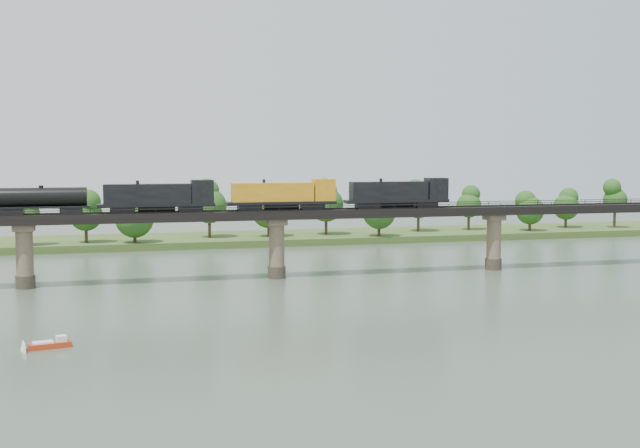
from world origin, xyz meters
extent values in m
plane|color=#384838|center=(0.00, 0.00, 0.00)|extent=(400.00, 400.00, 0.00)
cube|color=#355020|center=(0.00, 85.00, 0.80)|extent=(300.00, 24.00, 1.60)
cylinder|color=#473A2D|center=(-40.00, 30.00, 1.00)|extent=(3.00, 3.00, 2.00)
cylinder|color=#816854|center=(-40.00, 30.00, 5.50)|extent=(2.60, 2.60, 9.00)
cube|color=#816854|center=(-40.00, 30.00, 9.50)|extent=(3.20, 3.20, 1.00)
cylinder|color=#473A2D|center=(0.00, 30.00, 1.00)|extent=(3.00, 3.00, 2.00)
cylinder|color=#816854|center=(0.00, 30.00, 5.50)|extent=(2.60, 2.60, 9.00)
cube|color=#816854|center=(0.00, 30.00, 9.50)|extent=(3.20, 3.20, 1.00)
cylinder|color=#473A2D|center=(40.00, 30.00, 1.00)|extent=(3.00, 3.00, 2.00)
cylinder|color=#816854|center=(40.00, 30.00, 5.50)|extent=(2.60, 2.60, 9.00)
cube|color=#816854|center=(40.00, 30.00, 9.50)|extent=(3.20, 3.20, 1.00)
cube|color=black|center=(0.00, 30.00, 10.75)|extent=(220.00, 5.00, 1.50)
cube|color=black|center=(0.00, 29.25, 11.58)|extent=(220.00, 0.12, 0.16)
cube|color=black|center=(0.00, 30.75, 11.58)|extent=(220.00, 0.12, 0.16)
cube|color=black|center=(0.00, 27.60, 12.20)|extent=(220.00, 0.10, 0.10)
cube|color=black|center=(0.00, 32.40, 12.20)|extent=(220.00, 0.10, 0.10)
cube|color=black|center=(0.00, 27.60, 11.85)|extent=(0.08, 0.08, 0.70)
cube|color=black|center=(0.00, 32.40, 11.85)|extent=(0.08, 0.08, 0.70)
cylinder|color=#382619|center=(-44.43, 76.31, 3.35)|extent=(0.70, 0.70, 3.51)
sphere|color=#1C4714|center=(-44.43, 76.31, 8.03)|extent=(6.31, 6.31, 6.31)
sphere|color=#1C4714|center=(-44.43, 76.31, 10.96)|extent=(4.73, 4.73, 4.73)
cylinder|color=#382619|center=(-32.24, 78.84, 3.27)|extent=(0.70, 0.70, 3.34)
sphere|color=#1C4714|center=(-32.24, 78.84, 7.73)|extent=(7.18, 7.18, 7.18)
sphere|color=#1C4714|center=(-32.24, 78.84, 10.52)|extent=(5.39, 5.39, 5.39)
cylinder|color=#382619|center=(-22.01, 76.15, 3.01)|extent=(0.70, 0.70, 2.83)
sphere|color=#1C4714|center=(-22.01, 76.15, 6.78)|extent=(8.26, 8.26, 8.26)
sphere|color=#1C4714|center=(-22.01, 76.15, 9.14)|extent=(6.19, 6.19, 6.19)
cylinder|color=#382619|center=(-5.04, 82.68, 3.58)|extent=(0.70, 0.70, 3.96)
sphere|color=#1C4714|center=(-5.04, 82.68, 8.87)|extent=(8.07, 8.07, 8.07)
sphere|color=#1C4714|center=(-5.04, 82.68, 12.17)|extent=(6.05, 6.05, 6.05)
cylinder|color=#382619|center=(8.52, 81.14, 3.23)|extent=(0.70, 0.70, 3.27)
sphere|color=#1C4714|center=(8.52, 81.14, 7.59)|extent=(8.03, 8.03, 8.03)
sphere|color=#1C4714|center=(8.52, 81.14, 10.31)|extent=(6.02, 6.02, 6.02)
cylinder|color=#382619|center=(22.65, 82.31, 3.56)|extent=(0.70, 0.70, 3.92)
sphere|color=#1C4714|center=(22.65, 82.31, 8.79)|extent=(8.29, 8.29, 8.29)
sphere|color=#1C4714|center=(22.65, 82.31, 12.05)|extent=(6.21, 6.21, 6.21)
cylinder|color=#382619|center=(33.59, 75.35, 3.11)|extent=(0.70, 0.70, 3.02)
sphere|color=#1C4714|center=(33.59, 75.35, 7.15)|extent=(7.74, 7.74, 7.74)
sphere|color=#1C4714|center=(33.59, 75.35, 9.67)|extent=(5.80, 5.80, 5.80)
cylinder|color=#382619|center=(46.81, 84.03, 3.50)|extent=(0.70, 0.70, 3.80)
sphere|color=#1C4714|center=(46.81, 84.03, 8.56)|extent=(7.47, 7.47, 7.47)
sphere|color=#1C4714|center=(46.81, 84.03, 11.73)|extent=(5.60, 5.60, 5.60)
cylinder|color=#382619|center=(60.48, 84.26, 3.29)|extent=(0.70, 0.70, 3.38)
sphere|color=#1C4714|center=(60.48, 84.26, 7.80)|extent=(6.23, 6.23, 6.23)
sphere|color=#1C4714|center=(60.48, 84.26, 10.62)|extent=(4.67, 4.67, 4.67)
cylinder|color=#382619|center=(74.35, 78.39, 2.99)|extent=(0.70, 0.70, 2.77)
sphere|color=#1C4714|center=(74.35, 78.39, 6.68)|extent=(7.04, 7.04, 7.04)
sphere|color=#1C4714|center=(74.35, 78.39, 8.99)|extent=(5.28, 5.28, 5.28)
cylinder|color=#382619|center=(87.62, 83.57, 3.07)|extent=(0.70, 0.70, 2.94)
sphere|color=#1C4714|center=(87.62, 83.57, 7.00)|extent=(6.73, 6.73, 6.73)
sphere|color=#1C4714|center=(87.62, 83.57, 9.45)|extent=(5.05, 5.05, 5.05)
cylinder|color=#382619|center=(99.73, 80.10, 3.57)|extent=(0.70, 0.70, 3.94)
sphere|color=#1C4714|center=(99.73, 80.10, 8.83)|extent=(6.17, 6.17, 6.17)
sphere|color=#1C4714|center=(99.73, 80.10, 12.11)|extent=(4.62, 4.62, 4.62)
cube|color=black|center=(26.71, 30.00, 12.04)|extent=(3.91, 2.34, 1.07)
cube|color=black|center=(15.96, 30.00, 12.04)|extent=(3.91, 2.34, 1.07)
cube|color=black|center=(21.33, 30.00, 12.72)|extent=(18.56, 2.93, 0.49)
cube|color=black|center=(19.87, 30.00, 14.53)|extent=(13.68, 2.64, 3.13)
cube|color=black|center=(28.66, 30.00, 14.82)|extent=(3.52, 2.93, 3.71)
cylinder|color=black|center=(21.33, 30.00, 12.18)|extent=(5.86, 1.37, 1.37)
cube|color=black|center=(6.19, 30.00, 12.04)|extent=(3.91, 2.34, 1.07)
cube|color=black|center=(-4.55, 30.00, 12.04)|extent=(3.91, 2.34, 1.07)
cube|color=black|center=(0.82, 30.00, 12.72)|extent=(18.56, 2.93, 0.49)
cube|color=gold|center=(-0.65, 30.00, 14.53)|extent=(13.68, 2.64, 3.13)
cube|color=gold|center=(8.15, 30.00, 14.82)|extent=(3.52, 2.93, 3.71)
cylinder|color=black|center=(0.82, 30.00, 12.18)|extent=(5.86, 1.37, 1.37)
cube|color=black|center=(-14.32, 30.00, 12.04)|extent=(3.91, 2.34, 1.07)
cube|color=black|center=(-25.07, 30.00, 12.04)|extent=(3.91, 2.34, 1.07)
cube|color=black|center=(-19.69, 30.00, 12.72)|extent=(18.56, 2.93, 0.49)
cube|color=black|center=(-21.16, 30.00, 14.53)|extent=(13.68, 2.64, 3.13)
cube|color=black|center=(-12.37, 30.00, 14.82)|extent=(3.52, 2.93, 3.71)
cylinder|color=black|center=(-19.69, 30.00, 12.18)|extent=(5.86, 1.37, 1.37)
cube|color=black|center=(-32.88, 30.00, 12.04)|extent=(3.42, 2.15, 1.07)
cube|color=black|center=(-41.67, 30.00, 12.04)|extent=(3.42, 2.15, 1.07)
cube|color=black|center=(-37.28, 30.00, 12.67)|extent=(14.65, 2.34, 0.29)
cylinder|color=black|center=(-37.28, 30.00, 14.24)|extent=(13.68, 2.93, 2.93)
cylinder|color=black|center=(-37.28, 30.00, 15.80)|extent=(0.68, 0.68, 0.49)
cube|color=#BB3615|center=(-33.54, -11.28, 0.31)|extent=(4.67, 2.53, 0.62)
cube|color=white|center=(-34.23, -11.43, 0.66)|extent=(2.36, 1.76, 0.22)
cube|color=white|center=(-32.33, -11.00, 0.93)|extent=(1.27, 1.27, 0.62)
camera|label=1|loc=(-26.64, -101.27, 21.17)|focal=45.00mm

